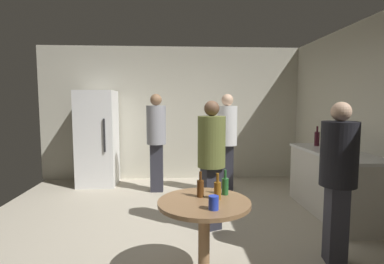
{
  "coord_description": "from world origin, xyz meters",
  "views": [
    {
      "loc": [
        0.04,
        -3.51,
        1.57
      ],
      "look_at": [
        0.26,
        0.21,
        1.2
      ],
      "focal_mm": 27.8,
      "sensor_mm": 36.0,
      "label": 1
    }
  ],
  "objects": [
    {
      "name": "kettle",
      "position": [
        2.23,
        0.05,
        0.97
      ],
      "size": [
        0.24,
        0.17,
        0.18
      ],
      "color": "#B2B2B7",
      "rests_on": "kitchen_counter"
    },
    {
      "name": "person_in_gray_shirt",
      "position": [
        -0.28,
        1.69,
        1.01
      ],
      "size": [
        0.35,
        0.35,
        1.73
      ],
      "rotation": [
        0.0,
        0.0,
        -1.59
      ],
      "color": "#2D2D38",
      "rests_on": "ground_plane"
    },
    {
      "name": "ground_plane",
      "position": [
        0.0,
        0.0,
        -0.05
      ],
      "size": [
        5.2,
        5.2,
        0.1
      ],
      "primitive_type": "cube",
      "color": "#B2A893"
    },
    {
      "name": "person_in_olive_shirt",
      "position": [
        0.49,
        0.06,
        0.93
      ],
      "size": [
        0.44,
        0.44,
        1.6
      ],
      "rotation": [
        0.0,
        0.0,
        -1.18
      ],
      "color": "#2D2D38",
      "rests_on": "ground_plane"
    },
    {
      "name": "beer_bottle_brown",
      "position": [
        0.27,
        -0.94,
        0.82
      ],
      "size": [
        0.06,
        0.06,
        0.23
      ],
      "color": "#593314",
      "rests_on": "foreground_table"
    },
    {
      "name": "person_in_black_shirt",
      "position": [
        1.6,
        -0.81,
        0.92
      ],
      "size": [
        0.39,
        0.39,
        1.58
      ],
      "rotation": [
        0.0,
        0.0,
        -3.3
      ],
      "color": "#2D2D38",
      "rests_on": "ground_plane"
    },
    {
      "name": "beer_bottle_amber",
      "position": [
        0.41,
        -1.01,
        0.82
      ],
      "size": [
        0.06,
        0.06,
        0.23
      ],
      "color": "#8C5919",
      "rests_on": "foreground_table"
    },
    {
      "name": "refrigerator",
      "position": [
        -1.43,
        2.2,
        0.9
      ],
      "size": [
        0.7,
        0.68,
        1.8
      ],
      "color": "white",
      "rests_on": "ground_plane"
    },
    {
      "name": "plastic_cup_blue",
      "position": [
        0.34,
        -1.26,
        0.79
      ],
      "size": [
        0.08,
        0.08,
        0.11
      ],
      "primitive_type": "cylinder",
      "color": "blue",
      "rests_on": "foreground_table"
    },
    {
      "name": "wine_bottle_on_counter",
      "position": [
        2.26,
        0.97,
        1.02
      ],
      "size": [
        0.08,
        0.08,
        0.31
      ],
      "color": "#3F141E",
      "rests_on": "kitchen_counter"
    },
    {
      "name": "wall_back",
      "position": [
        0.0,
        2.63,
        1.35
      ],
      "size": [
        5.32,
        0.06,
        2.7
      ],
      "primitive_type": "cube",
      "color": "beige",
      "rests_on": "ground_plane"
    },
    {
      "name": "person_in_white_shirt",
      "position": [
        0.94,
        1.5,
        1.01
      ],
      "size": [
        0.37,
        0.37,
        1.72
      ],
      "rotation": [
        0.0,
        0.0,
        -1.67
      ],
      "color": "#2D2D38",
      "rests_on": "ground_plane"
    },
    {
      "name": "wall_side_right",
      "position": [
        2.63,
        0.0,
        1.35
      ],
      "size": [
        0.06,
        5.2,
        2.7
      ],
      "primitive_type": "cube",
      "color": "beige",
      "rests_on": "ground_plane"
    },
    {
      "name": "kitchen_counter",
      "position": [
        2.28,
        0.45,
        0.45
      ],
      "size": [
        0.64,
        1.7,
        0.9
      ],
      "color": "beige",
      "rests_on": "ground_plane"
    },
    {
      "name": "beer_bottle_green",
      "position": [
        0.5,
        -0.89,
        0.82
      ],
      "size": [
        0.06,
        0.06,
        0.23
      ],
      "color": "#26662D",
      "rests_on": "foreground_table"
    },
    {
      "name": "foreground_table",
      "position": [
        0.29,
        -1.05,
        0.63
      ],
      "size": [
        0.8,
        0.8,
        0.73
      ],
      "color": "olive",
      "rests_on": "ground_plane"
    }
  ]
}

